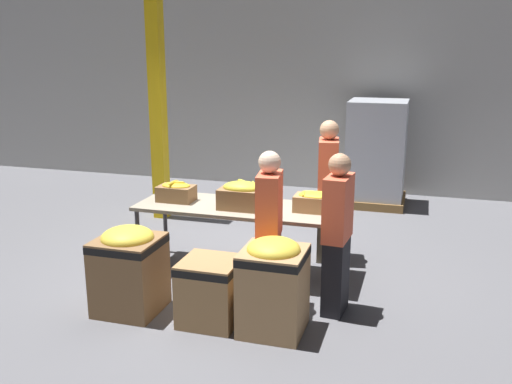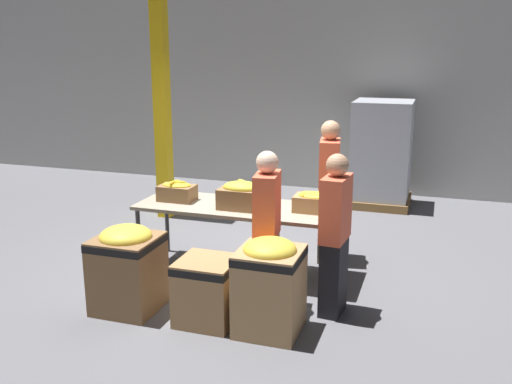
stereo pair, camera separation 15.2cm
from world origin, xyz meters
The scene contains 14 objects.
ground_plane centered at (0.00, 0.00, 0.00)m, with size 30.00×30.00×0.00m, color slate.
wall_back centered at (0.00, 4.18, 2.00)m, with size 16.00×0.08×4.00m.
sorting_table centered at (0.00, 0.00, 0.73)m, with size 2.35×0.83×0.79m.
banana_box_0 centered at (-0.79, -0.01, 0.90)m, with size 0.41×0.29×0.25m.
banana_box_1 centered at (0.04, -0.09, 0.94)m, with size 0.50×0.33×0.32m.
banana_box_2 centered at (0.84, 0.04, 0.90)m, with size 0.47×0.28×0.22m.
volunteer_0 centered at (0.85, 0.71, 0.84)m, with size 0.30×0.48×1.69m.
volunteer_1 centered at (0.54, -0.79, 0.79)m, with size 0.27×0.45×1.58m.
volunteer_2 centered at (1.18, -0.69, 0.78)m, with size 0.25×0.44×1.58m.
donation_bin_0 centered at (-0.74, -1.23, 0.45)m, with size 0.60×0.60×0.86m.
donation_bin_1 centered at (0.09, -1.23, 0.33)m, with size 0.53×0.53×0.61m.
donation_bin_2 centered at (0.70, -1.23, 0.47)m, with size 0.57×0.57×0.89m.
support_pillar centered at (-1.83, 1.72, 2.00)m, with size 0.20×0.20×4.00m.
pallet_stack_0 centered at (1.18, 3.38, 0.83)m, with size 0.98×0.98×1.68m.
Camera 2 is at (2.05, -5.77, 2.54)m, focal length 40.00 mm.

